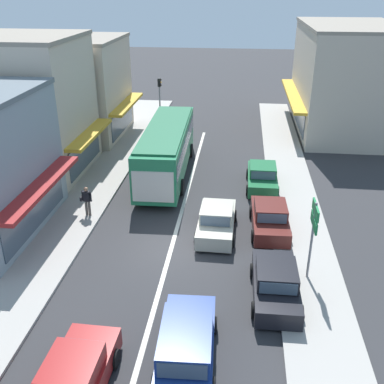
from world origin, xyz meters
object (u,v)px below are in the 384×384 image
(sedan_queue_gap_filler, at_px, (217,221))
(directional_road_sign, at_px, (314,223))
(city_bus, at_px, (167,147))
(parked_sedan_kerb_front, at_px, (275,284))
(pedestrian_with_handbag_near, at_px, (87,199))
(sedan_adjacent_lane_lead, at_px, (74,380))
(parked_sedan_kerb_third, at_px, (262,177))
(parked_sedan_kerb_second, at_px, (270,218))
(wagon_behind_bus_mid, at_px, (187,345))
(traffic_light_downstreet, at_px, (160,95))

(sedan_queue_gap_filler, height_order, directional_road_sign, directional_road_sign)
(city_bus, height_order, parked_sedan_kerb_front, city_bus)
(city_bus, bearing_deg, pedestrian_with_handbag_near, -117.22)
(sedan_adjacent_lane_lead, height_order, parked_sedan_kerb_front, same)
(pedestrian_with_handbag_near, bearing_deg, sedan_adjacent_lane_lead, -73.63)
(parked_sedan_kerb_front, xyz_separation_m, parked_sedan_kerb_third, (-0.20, 10.67, 0.00))
(parked_sedan_kerb_front, height_order, directional_road_sign, directional_road_sign)
(parked_sedan_kerb_second, bearing_deg, directional_road_sign, -70.67)
(city_bus, height_order, sedan_adjacent_lane_lead, city_bus)
(parked_sedan_kerb_third, relative_size, directional_road_sign, 1.17)
(parked_sedan_kerb_front, distance_m, parked_sedan_kerb_third, 10.68)
(wagon_behind_bus_mid, bearing_deg, traffic_light_downstreet, 101.84)
(traffic_light_downstreet, height_order, directional_road_sign, traffic_light_downstreet)
(wagon_behind_bus_mid, relative_size, pedestrian_with_handbag_near, 2.80)
(city_bus, relative_size, traffic_light_downstreet, 2.60)
(parked_sedan_kerb_front, relative_size, traffic_light_downstreet, 1.00)
(city_bus, relative_size, parked_sedan_kerb_third, 2.59)
(sedan_adjacent_lane_lead, bearing_deg, parked_sedan_kerb_front, 40.97)
(directional_road_sign, bearing_deg, wagon_behind_bus_mid, -131.31)
(wagon_behind_bus_mid, distance_m, parked_sedan_kerb_third, 14.70)
(wagon_behind_bus_mid, height_order, pedestrian_with_handbag_near, pedestrian_with_handbag_near)
(sedan_queue_gap_filler, xyz_separation_m, traffic_light_downstreet, (-5.88, 17.32, 2.19))
(traffic_light_downstreet, xyz_separation_m, directional_road_sign, (9.94, -20.77, -0.15))
(parked_sedan_kerb_third, distance_m, pedestrian_with_handbag_near, 10.58)
(city_bus, bearing_deg, wagon_behind_bus_mid, -78.47)
(parked_sedan_kerb_second, bearing_deg, wagon_behind_bus_mid, -108.63)
(pedestrian_with_handbag_near, bearing_deg, parked_sedan_kerb_front, -30.81)
(pedestrian_with_handbag_near, bearing_deg, sedan_queue_gap_filler, -6.91)
(wagon_behind_bus_mid, xyz_separation_m, directional_road_sign, (4.51, 5.13, 1.96))
(sedan_adjacent_lane_lead, bearing_deg, city_bus, 90.08)
(parked_sedan_kerb_third, bearing_deg, sedan_queue_gap_filler, -112.56)
(traffic_light_downstreet, bearing_deg, sedan_queue_gap_filler, -71.24)
(sedan_adjacent_lane_lead, xyz_separation_m, wagon_behind_bus_mid, (3.18, 1.69, 0.08))
(parked_sedan_kerb_front, relative_size, parked_sedan_kerb_third, 1.00)
(parked_sedan_kerb_third, distance_m, traffic_light_downstreet, 14.34)
(city_bus, distance_m, parked_sedan_kerb_front, 13.57)
(wagon_behind_bus_mid, distance_m, parked_sedan_kerb_front, 4.84)
(sedan_queue_gap_filler, height_order, traffic_light_downstreet, traffic_light_downstreet)
(sedan_adjacent_lane_lead, bearing_deg, parked_sedan_kerb_third, 69.40)
(city_bus, distance_m, wagon_behind_bus_mid, 16.07)
(parked_sedan_kerb_front, height_order, pedestrian_with_handbag_near, pedestrian_with_handbag_near)
(traffic_light_downstreet, relative_size, pedestrian_with_handbag_near, 2.58)
(sedan_adjacent_lane_lead, xyz_separation_m, sedan_queue_gap_filler, (3.63, 10.27, 0.00))
(directional_road_sign, bearing_deg, city_bus, 126.11)
(city_bus, distance_m, directional_road_sign, 13.12)
(parked_sedan_kerb_front, xyz_separation_m, traffic_light_downstreet, (-8.51, 22.16, 2.19))
(city_bus, bearing_deg, parked_sedan_kerb_third, -12.02)
(parked_sedan_kerb_third, bearing_deg, city_bus, 167.98)
(city_bus, distance_m, parked_sedan_kerb_third, 6.33)
(sedan_queue_gap_filler, bearing_deg, city_bus, 117.14)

